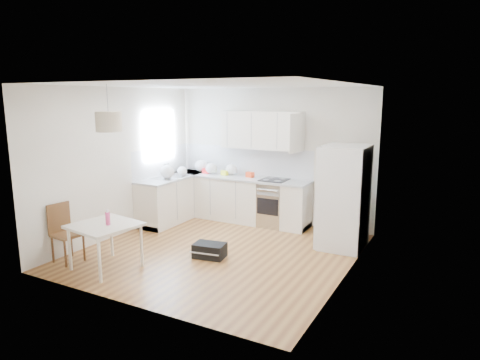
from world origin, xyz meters
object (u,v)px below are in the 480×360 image
at_px(dining_table, 105,229).
at_px(dining_chair, 67,234).
at_px(refrigerator, 345,197).
at_px(gym_bag, 210,250).

relative_size(dining_table, dining_chair, 1.09).
distance_m(dining_table, dining_chair, 0.74).
height_order(refrigerator, dining_chair, refrigerator).
bearing_deg(dining_chair, gym_bag, 39.13).
xyz_separation_m(dining_chair, gym_bag, (1.84, 1.19, -0.34)).
bearing_deg(dining_table, dining_chair, -164.32).
distance_m(refrigerator, dining_table, 3.88).
relative_size(refrigerator, gym_bag, 3.53).
distance_m(refrigerator, dining_chair, 4.50).
bearing_deg(dining_chair, refrigerator, 43.27).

